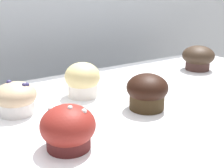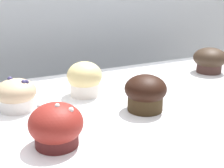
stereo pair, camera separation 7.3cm
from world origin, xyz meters
name	(u,v)px [view 1 (the left image)]	position (x,y,z in m)	size (l,w,h in m)	color
wall_back	(57,57)	(0.00, 0.60, 0.90)	(3.20, 0.10, 1.80)	#B2B7BC
muffin_front_center	(83,80)	(-0.13, 0.12, 0.96)	(0.09, 0.09, 0.09)	white
muffin_back_left	(147,91)	(-0.04, -0.03, 0.96)	(0.09, 0.09, 0.08)	#342514
muffin_back_right	(16,98)	(-0.30, 0.10, 0.95)	(0.09, 0.09, 0.07)	silver
muffin_front_left	(68,128)	(-0.26, -0.09, 0.95)	(0.10, 0.10, 0.08)	#4D1A19
muffin_front_right	(198,58)	(0.30, 0.14, 0.96)	(0.10, 0.10, 0.08)	#3F2722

